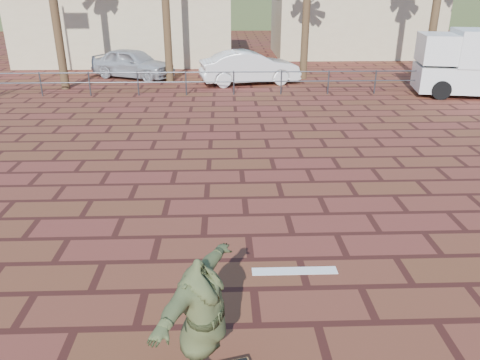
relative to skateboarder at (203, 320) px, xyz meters
name	(u,v)px	position (x,y,z in m)	size (l,w,h in m)	color
ground	(248,235)	(0.69, 3.45, -0.90)	(120.00, 120.00, 0.00)	maroon
paint_stripe	(295,271)	(1.39, 2.25, -0.90)	(1.40, 0.22, 0.01)	white
guardrail	(234,79)	(0.69, 15.45, -0.22)	(24.06, 0.06, 1.00)	#47494F
building_west	(130,21)	(-5.31, 25.45, 1.38)	(12.60, 7.60, 4.50)	beige
building_east	(353,14)	(8.69, 27.45, 1.64)	(10.60, 6.60, 5.00)	beige
skateboarder	(203,320)	(0.00, 0.00, 0.00)	(1.94, 0.53, 1.58)	#414927
car_silver	(133,63)	(-4.20, 19.45, -0.18)	(1.70, 4.22, 1.44)	#A7AAAE
car_white	(250,67)	(1.48, 17.81, -0.15)	(1.59, 4.56, 1.50)	silver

